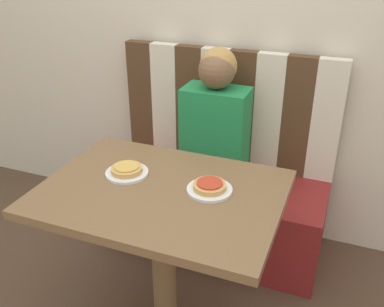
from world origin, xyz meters
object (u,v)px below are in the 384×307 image
at_px(plate_left, 127,173).
at_px(plate_right, 210,190).
at_px(pizza_left, 127,169).
at_px(person, 216,118).
at_px(pizza_right, 210,186).

height_order(plate_left, plate_right, same).
bearing_deg(pizza_left, plate_right, 0.00).
bearing_deg(pizza_left, plate_left, 90.00).
height_order(plate_left, pizza_left, pizza_left).
relative_size(plate_left, pizza_left, 1.37).
bearing_deg(person, plate_left, -106.48).
bearing_deg(pizza_right, plate_left, 180.00).
bearing_deg(person, plate_right, -73.52).
distance_m(pizza_left, pizza_right, 0.35).
bearing_deg(person, pizza_right, -73.52).
relative_size(person, plate_left, 4.05).
distance_m(person, plate_right, 0.62).
xyz_separation_m(plate_left, pizza_left, (0.00, -0.00, 0.02)).
xyz_separation_m(plate_left, pizza_right, (0.35, -0.00, 0.02)).
height_order(pizza_left, pizza_right, same).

